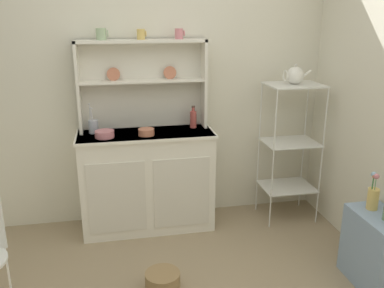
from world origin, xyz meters
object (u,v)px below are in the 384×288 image
floor_basket (163,282)px  flower_vase (373,196)px  cup_sage_0 (101,34)px  porcelain_teapot (295,75)px  hutch_cabinet (147,180)px  hutch_shelf_unit (142,78)px  bowl_mixing_large (105,134)px  side_shelf_blue (377,251)px  bakers_rack (290,138)px  utensil_jar (93,126)px  jam_bottle (193,119)px

floor_basket → flower_vase: 1.58m
cup_sage_0 → porcelain_teapot: cup_sage_0 is taller
hutch_cabinet → porcelain_teapot: 1.56m
hutch_cabinet → floor_basket: bearing=-89.6°
hutch_shelf_unit → bowl_mixing_large: bearing=-144.7°
porcelain_teapot → side_shelf_blue: bearing=-80.0°
hutch_shelf_unit → cup_sage_0: size_ratio=11.16×
bakers_rack → cup_sage_0: cup_sage_0 is taller
side_shelf_blue → utensil_jar: 2.37m
bakers_rack → porcelain_teapot: bearing=180.0°
cup_sage_0 → floor_basket: bearing=-73.2°
floor_basket → cup_sage_0: 1.96m
side_shelf_blue → bowl_mixing_large: bearing=149.3°
cup_sage_0 → bowl_mixing_large: size_ratio=0.62×
hutch_shelf_unit → floor_basket: hutch_shelf_unit is taller
side_shelf_blue → jam_bottle: 1.77m
porcelain_teapot → jam_bottle: bearing=170.7°
jam_bottle → porcelain_teapot: size_ratio=0.80×
bowl_mixing_large → jam_bottle: jam_bottle is taller
hutch_shelf_unit → floor_basket: 1.67m
side_shelf_blue → bakers_rack: bearing=99.9°
hutch_cabinet → jam_bottle: jam_bottle is taller
hutch_cabinet → utensil_jar: bearing=169.8°
bakers_rack → utensil_jar: size_ratio=4.96×
hutch_cabinet → jam_bottle: size_ratio=5.96×
floor_basket → cup_sage_0: bearing=106.8°
floor_basket → utensil_jar: utensil_jar is taller
side_shelf_blue → floor_basket: bearing=171.9°
jam_bottle → hutch_shelf_unit: bearing=169.5°
bakers_rack → jam_bottle: size_ratio=6.48×
flower_vase → cup_sage_0: bearing=147.2°
bowl_mixing_large → porcelain_teapot: (1.62, 0.02, 0.43)m
flower_vase → utensil_jar: bearing=149.8°
jam_bottle → flower_vase: bearing=-46.8°
hutch_cabinet → side_shelf_blue: hutch_cabinet is taller
bakers_rack → bowl_mixing_large: 1.63m
hutch_cabinet → side_shelf_blue: bearing=-37.9°
floor_basket → jam_bottle: bearing=67.7°
flower_vase → jam_bottle: bearing=133.2°
jam_bottle → bakers_rack: bearing=-9.2°
bakers_rack → side_shelf_blue: 1.22m
flower_vase → hutch_shelf_unit: bearing=141.0°
hutch_shelf_unit → utensil_jar: hutch_shelf_unit is taller
utensil_jar → cup_sage_0: bearing=21.7°
floor_basket → jam_bottle: 1.42m
hutch_cabinet → utensil_jar: utensil_jar is taller
hutch_shelf_unit → flower_vase: bearing=-39.0°
hutch_shelf_unit → utensil_jar: (-0.43, -0.09, -0.38)m
hutch_shelf_unit → jam_bottle: bearing=-10.5°
cup_sage_0 → jam_bottle: cup_sage_0 is taller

